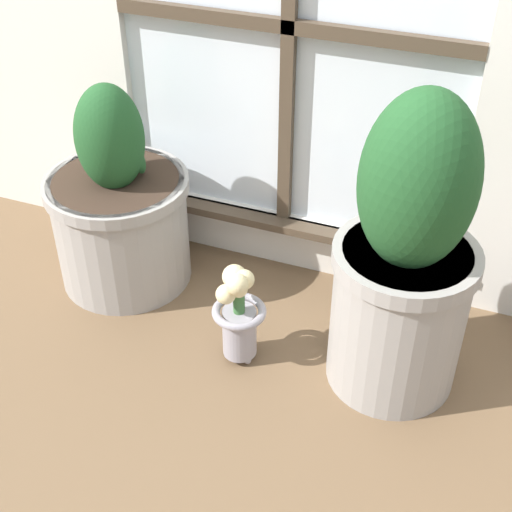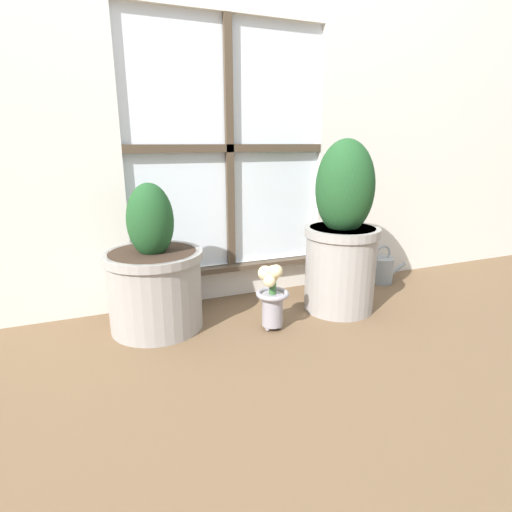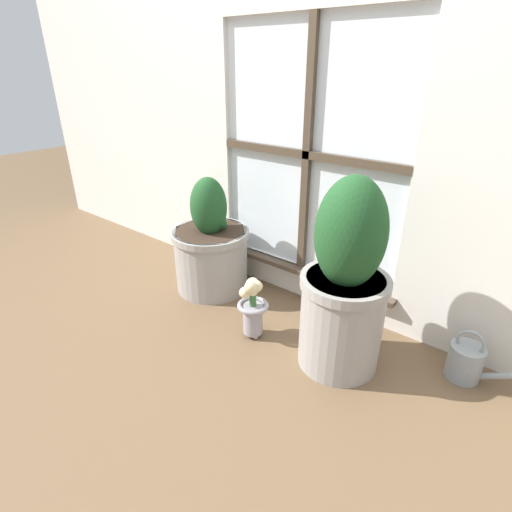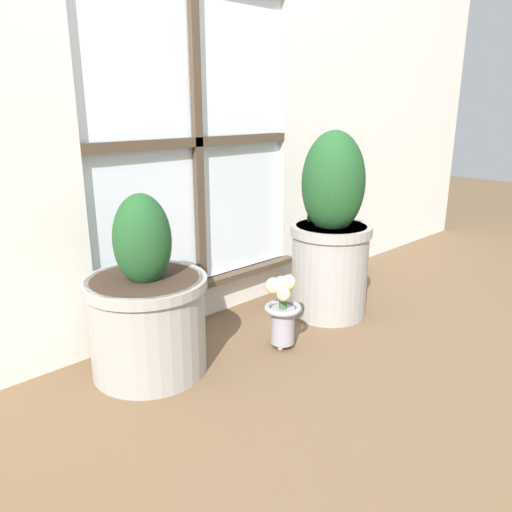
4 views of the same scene
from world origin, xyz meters
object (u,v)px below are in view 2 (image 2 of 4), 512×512
object	(u,v)px
watering_can	(382,269)
potted_plant_left	(154,276)
potted_plant_right	(342,236)
flower_vase	(272,295)

from	to	relation	value
watering_can	potted_plant_left	bearing A→B (deg)	-175.19
potted_plant_left	potted_plant_right	size ratio (longest dim) A/B	0.78
potted_plant_left	watering_can	bearing A→B (deg)	4.81
flower_vase	watering_can	size ratio (longest dim) A/B	1.26
flower_vase	watering_can	xyz separation A→B (m)	(0.81, 0.30, -0.08)
potted_plant_left	potted_plant_right	bearing A→B (deg)	-8.00
potted_plant_right	flower_vase	bearing A→B (deg)	-167.77
potted_plant_right	flower_vase	distance (m)	0.44
potted_plant_left	flower_vase	size ratio (longest dim) A/B	2.12
flower_vase	watering_can	distance (m)	0.86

